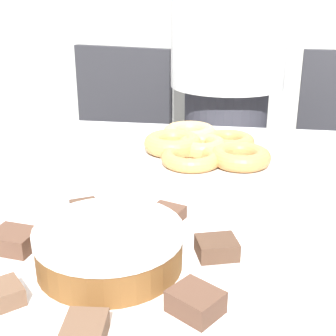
{
  "coord_description": "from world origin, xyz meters",
  "views": [
    {
      "loc": [
        0.15,
        -0.75,
        1.09
      ],
      "look_at": [
        0.03,
        -0.0,
        0.8
      ],
      "focal_mm": 50.0,
      "sensor_mm": 36.0,
      "label": 1
    }
  ],
  "objects_px": {
    "office_chair_left": "(107,179)",
    "plate_donuts": "(202,155)",
    "frosted_cake": "(109,246)",
    "person_standing": "(228,71)",
    "plate_cake": "(111,268)"
  },
  "relations": [
    {
      "from": "plate_donuts",
      "to": "office_chair_left",
      "type": "bearing_deg",
      "value": 123.82
    },
    {
      "from": "person_standing",
      "to": "plate_cake",
      "type": "relative_size",
      "value": 4.18
    },
    {
      "from": "office_chair_left",
      "to": "frosted_cake",
      "type": "relative_size",
      "value": 4.65
    },
    {
      "from": "person_standing",
      "to": "plate_donuts",
      "type": "distance_m",
      "value": 0.6
    },
    {
      "from": "plate_donuts",
      "to": "frosted_cake",
      "type": "height_order",
      "value": "frosted_cake"
    },
    {
      "from": "plate_donuts",
      "to": "person_standing",
      "type": "bearing_deg",
      "value": 86.77
    },
    {
      "from": "plate_donuts",
      "to": "frosted_cake",
      "type": "xyz_separation_m",
      "value": [
        -0.08,
        -0.47,
        0.03
      ]
    },
    {
      "from": "office_chair_left",
      "to": "plate_donuts",
      "type": "bearing_deg",
      "value": -41.63
    },
    {
      "from": "office_chair_left",
      "to": "plate_donuts",
      "type": "distance_m",
      "value": 0.78
    },
    {
      "from": "person_standing",
      "to": "plate_cake",
      "type": "distance_m",
      "value": 1.08
    },
    {
      "from": "plate_cake",
      "to": "frosted_cake",
      "type": "bearing_deg",
      "value": 103.19
    },
    {
      "from": "person_standing",
      "to": "frosted_cake",
      "type": "relative_size",
      "value": 8.34
    },
    {
      "from": "office_chair_left",
      "to": "plate_donuts",
      "type": "height_order",
      "value": "office_chair_left"
    },
    {
      "from": "plate_donuts",
      "to": "frosted_cake",
      "type": "relative_size",
      "value": 1.99
    },
    {
      "from": "plate_cake",
      "to": "plate_donuts",
      "type": "bearing_deg",
      "value": 80.26
    }
  ]
}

